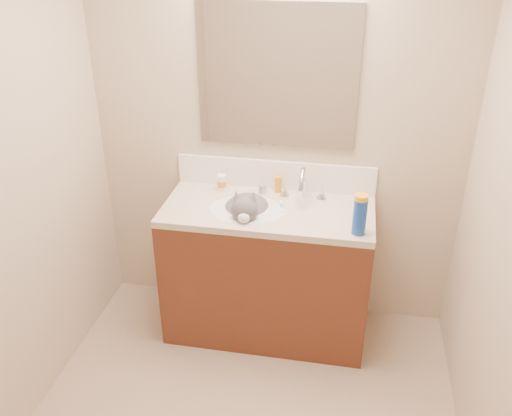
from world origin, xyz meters
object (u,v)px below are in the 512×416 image
at_px(faucet, 303,187).
at_px(silver_jar, 262,189).
at_px(basin, 246,219).
at_px(spray_can, 360,217).
at_px(amber_bottle, 278,184).
at_px(vanity_cabinet, 267,273).
at_px(cat, 247,213).
at_px(pill_bottle, 222,183).

distance_m(faucet, silver_jar, 0.26).
distance_m(basin, spray_can, 0.67).
height_order(silver_jar, amber_bottle, amber_bottle).
xyz_separation_m(basin, amber_bottle, (0.14, 0.25, 0.12)).
relative_size(vanity_cabinet, cat, 2.91).
xyz_separation_m(basin, faucet, (0.30, 0.17, 0.16)).
bearing_deg(faucet, amber_bottle, 152.38).
height_order(basin, spray_can, spray_can).
bearing_deg(pill_bottle, amber_bottle, 6.26).
distance_m(basin, silver_jar, 0.24).
xyz_separation_m(faucet, spray_can, (0.33, -0.33, 0.01)).
distance_m(pill_bottle, amber_bottle, 0.34).
height_order(basin, silver_jar, silver_jar).
bearing_deg(spray_can, faucet, 134.88).
height_order(silver_jar, spray_can, spray_can).
xyz_separation_m(cat, pill_bottle, (-0.19, 0.20, 0.08)).
distance_m(vanity_cabinet, amber_bottle, 0.55).
bearing_deg(vanity_cabinet, cat, -170.80).
height_order(basin, faucet, faucet).
bearing_deg(cat, amber_bottle, 52.04).
bearing_deg(pill_bottle, basin, -47.70).
bearing_deg(spray_can, amber_bottle, 139.64).
bearing_deg(amber_bottle, silver_jar, -158.62).
relative_size(pill_bottle, silver_jar, 1.82).
xyz_separation_m(faucet, silver_jar, (-0.24, 0.05, -0.06)).
xyz_separation_m(silver_jar, amber_bottle, (0.09, 0.03, 0.02)).
height_order(vanity_cabinet, spray_can, spray_can).
relative_size(pill_bottle, amber_bottle, 0.98).
relative_size(cat, silver_jar, 7.66).
distance_m(pill_bottle, spray_can, 0.90).
relative_size(vanity_cabinet, pill_bottle, 12.25).
xyz_separation_m(vanity_cabinet, faucet, (0.18, 0.14, 0.54)).
bearing_deg(vanity_cabinet, amber_bottle, 83.54).
bearing_deg(pill_bottle, vanity_cabinet, -30.14).
bearing_deg(vanity_cabinet, silver_jar, 109.34).
height_order(faucet, spray_can, faucet).
bearing_deg(silver_jar, faucet, -10.74).
relative_size(silver_jar, spray_can, 0.28).
height_order(faucet, cat, faucet).
distance_m(basin, amber_bottle, 0.31).
bearing_deg(silver_jar, basin, -104.60).
bearing_deg(faucet, silver_jar, 169.26).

